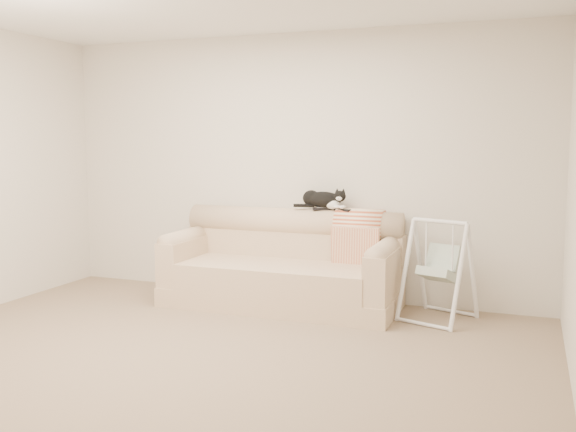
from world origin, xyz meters
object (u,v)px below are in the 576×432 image
object	(u,v)px
remote_a	(322,209)
remote_b	(342,210)
tuxedo_cat	(323,199)
baby_swing	(439,270)
sofa	(284,268)

from	to	relation	value
remote_a	remote_b	size ratio (longest dim) A/B	1.05
remote_a	remote_b	world-z (taller)	remote_a
tuxedo_cat	baby_swing	world-z (taller)	tuxedo_cat
remote_b	baby_swing	world-z (taller)	remote_b
remote_b	baby_swing	size ratio (longest dim) A/B	0.20
remote_a	tuxedo_cat	distance (m)	0.09
sofa	tuxedo_cat	size ratio (longest dim) A/B	4.21
sofa	baby_swing	distance (m)	1.46
remote_a	tuxedo_cat	size ratio (longest dim) A/B	0.35
sofa	baby_swing	size ratio (longest dim) A/B	2.47
sofa	remote_a	size ratio (longest dim) A/B	11.99
remote_b	tuxedo_cat	world-z (taller)	tuxedo_cat
remote_a	sofa	bearing A→B (deg)	-142.11
remote_a	tuxedo_cat	bearing A→B (deg)	71.89
remote_a	tuxedo_cat	xyz separation A→B (m)	(0.00, 0.01, 0.09)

